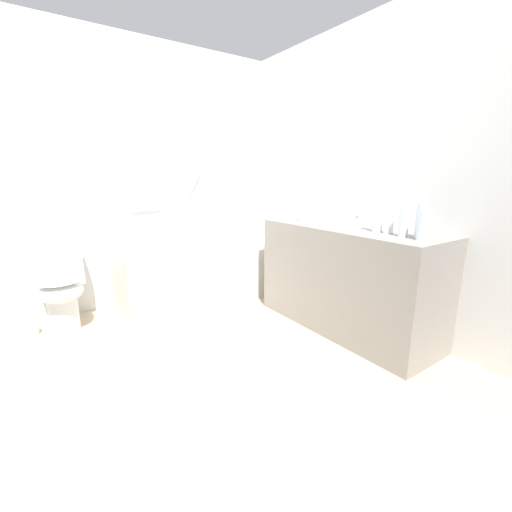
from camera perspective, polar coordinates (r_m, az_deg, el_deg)
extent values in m
plane|color=#C1AD8E|center=(2.66, -6.71, -14.62)|extent=(3.62, 3.62, 0.00)
cube|color=silver|center=(3.57, -17.55, 12.68)|extent=(3.02, 0.10, 2.47)
cube|color=silver|center=(3.20, 15.19, 12.80)|extent=(0.10, 2.93, 2.47)
cube|color=silver|center=(3.50, -8.47, -2.66)|extent=(1.69, 0.64, 0.56)
cube|color=white|center=(3.44, -8.61, 1.20)|extent=(1.39, 0.46, 0.09)
cylinder|color=#AEAEB3|center=(3.76, 0.43, 3.63)|extent=(0.09, 0.03, 0.03)
cylinder|color=#AEAEB3|center=(3.63, -11.33, 9.79)|extent=(0.33, 0.03, 0.58)
cylinder|color=#AEAEB3|center=(3.48, -17.96, 7.72)|extent=(0.32, 0.03, 0.03)
cube|color=white|center=(3.23, -4.21, 0.32)|extent=(0.22, 0.03, 0.20)
cylinder|color=white|center=(3.19, -29.77, -8.02)|extent=(0.22, 0.22, 0.35)
ellipsoid|color=white|center=(3.10, -30.13, -5.27)|extent=(0.36, 0.37, 0.16)
ellipsoid|color=white|center=(3.07, -30.33, -3.67)|extent=(0.34, 0.35, 0.02)
cube|color=white|center=(3.27, -30.52, -1.31)|extent=(0.39, 0.20, 0.34)
cylinder|color=#BDBDC2|center=(3.23, -30.89, 1.68)|extent=(0.03, 0.03, 0.01)
cube|color=gray|center=(2.86, 14.96, -3.68)|extent=(0.56, 1.51, 0.85)
cylinder|color=white|center=(2.76, 14.08, 5.35)|extent=(0.33, 0.33, 0.05)
cylinder|color=#A9A9AE|center=(2.92, 16.80, 5.89)|extent=(0.02, 0.02, 0.08)
cylinder|color=#A9A9AE|center=(2.88, 16.33, 6.61)|extent=(0.08, 0.02, 0.02)
cylinder|color=#A9A9AE|center=(2.88, 17.70, 5.31)|extent=(0.03, 0.03, 0.04)
cylinder|color=#A9A9AE|center=(2.96, 15.86, 5.63)|extent=(0.03, 0.03, 0.04)
cylinder|color=silver|center=(3.07, 7.86, 7.55)|extent=(0.07, 0.07, 0.17)
cylinder|color=white|center=(3.06, 7.92, 9.34)|extent=(0.04, 0.04, 0.02)
cylinder|color=silver|center=(2.57, 19.92, 6.43)|extent=(0.07, 0.07, 0.23)
cylinder|color=white|center=(2.56, 20.15, 9.26)|extent=(0.04, 0.04, 0.02)
cylinder|color=silver|center=(2.35, 26.34, 4.67)|extent=(0.07, 0.07, 0.19)
cylinder|color=white|center=(2.33, 26.61, 7.23)|extent=(0.04, 0.04, 0.02)
cylinder|color=silver|center=(2.43, 23.75, 5.39)|extent=(0.06, 0.06, 0.21)
cylinder|color=white|center=(2.42, 24.00, 8.05)|extent=(0.03, 0.03, 0.02)
cylinder|color=silver|center=(2.43, 26.19, 5.35)|extent=(0.07, 0.07, 0.22)
cylinder|color=white|center=(2.42, 26.50, 8.21)|extent=(0.04, 0.04, 0.02)
cylinder|color=white|center=(2.94, 11.34, 6.27)|extent=(0.07, 0.07, 0.08)
cylinder|color=white|center=(2.54, 21.49, 4.75)|extent=(0.07, 0.07, 0.10)
cube|color=white|center=(2.95, 9.39, 5.80)|extent=(0.09, 0.06, 0.02)
cube|color=white|center=(3.12, -5.32, -10.03)|extent=(0.50, 0.33, 0.01)
cylinder|color=white|center=(3.28, -33.81, -10.25)|extent=(0.11, 0.11, 0.11)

